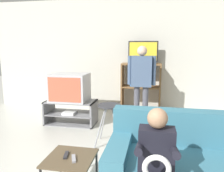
{
  "coord_description": "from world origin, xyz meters",
  "views": [
    {
      "loc": [
        0.73,
        -1.22,
        1.5
      ],
      "look_at": [
        0.09,
        2.1,
        0.9
      ],
      "focal_mm": 35.0,
      "sensor_mm": 36.0,
      "label": 1
    }
  ],
  "objects_px": {
    "television_main": "(70,87)",
    "couch": "(193,168)",
    "media_shelf": "(141,89)",
    "person_seated_child": "(156,161)",
    "person_standing_adult": "(141,78)",
    "remote_control_white": "(74,159)",
    "snack_table": "(70,162)",
    "remote_control_black": "(66,155)",
    "tv_stand": "(71,112)",
    "folding_stool": "(109,112)",
    "television_flat": "(143,53)"
  },
  "relations": [
    {
      "from": "remote_control_black",
      "to": "couch",
      "type": "height_order",
      "value": "couch"
    },
    {
      "from": "folding_stool",
      "to": "person_standing_adult",
      "type": "bearing_deg",
      "value": 66.92
    },
    {
      "from": "tv_stand",
      "to": "folding_stool",
      "type": "xyz_separation_m",
      "value": [
        0.95,
        -0.82,
        0.3
      ]
    },
    {
      "from": "media_shelf",
      "to": "remote_control_black",
      "type": "height_order",
      "value": "media_shelf"
    },
    {
      "from": "media_shelf",
      "to": "television_flat",
      "type": "distance_m",
      "value": 0.8
    },
    {
      "from": "media_shelf",
      "to": "person_standing_adult",
      "type": "height_order",
      "value": "person_standing_adult"
    },
    {
      "from": "snack_table",
      "to": "person_seated_child",
      "type": "bearing_deg",
      "value": -15.23
    },
    {
      "from": "remote_control_black",
      "to": "remote_control_white",
      "type": "height_order",
      "value": "same"
    },
    {
      "from": "tv_stand",
      "to": "person_standing_adult",
      "type": "bearing_deg",
      "value": 7.15
    },
    {
      "from": "snack_table",
      "to": "person_standing_adult",
      "type": "bearing_deg",
      "value": 75.64
    },
    {
      "from": "snack_table",
      "to": "couch",
      "type": "relative_size",
      "value": 0.27
    },
    {
      "from": "couch",
      "to": "folding_stool",
      "type": "bearing_deg",
      "value": 138.75
    },
    {
      "from": "folding_stool",
      "to": "couch",
      "type": "distance_m",
      "value": 1.46
    },
    {
      "from": "folding_stool",
      "to": "person_seated_child",
      "type": "relative_size",
      "value": 0.64
    },
    {
      "from": "snack_table",
      "to": "remote_control_black",
      "type": "xyz_separation_m",
      "value": [
        -0.05,
        0.02,
        0.06
      ]
    },
    {
      "from": "tv_stand",
      "to": "remote_control_white",
      "type": "relative_size",
      "value": 6.83
    },
    {
      "from": "folding_stool",
      "to": "person_seated_child",
      "type": "bearing_deg",
      "value": -64.78
    },
    {
      "from": "person_standing_adult",
      "to": "television_flat",
      "type": "bearing_deg",
      "value": 91.4
    },
    {
      "from": "remote_control_black",
      "to": "couch",
      "type": "xyz_separation_m",
      "value": [
        1.28,
        0.27,
        -0.16
      ]
    },
    {
      "from": "person_seated_child",
      "to": "television_main",
      "type": "bearing_deg",
      "value": 125.86
    },
    {
      "from": "remote_control_white",
      "to": "media_shelf",
      "type": "bearing_deg",
      "value": 58.12
    },
    {
      "from": "media_shelf",
      "to": "person_seated_child",
      "type": "height_order",
      "value": "media_shelf"
    },
    {
      "from": "tv_stand",
      "to": "person_seated_child",
      "type": "xyz_separation_m",
      "value": [
        1.63,
        -2.28,
        0.36
      ]
    },
    {
      "from": "couch",
      "to": "remote_control_black",
      "type": "bearing_deg",
      "value": -168.16
    },
    {
      "from": "couch",
      "to": "snack_table",
      "type": "bearing_deg",
      "value": -166.96
    },
    {
      "from": "remote_control_black",
      "to": "remote_control_white",
      "type": "xyz_separation_m",
      "value": [
        0.1,
        -0.05,
        0.0
      ]
    },
    {
      "from": "remote_control_white",
      "to": "couch",
      "type": "xyz_separation_m",
      "value": [
        1.18,
        0.32,
        -0.16
      ]
    },
    {
      "from": "snack_table",
      "to": "remote_control_black",
      "type": "relative_size",
      "value": 3.28
    },
    {
      "from": "person_standing_adult",
      "to": "media_shelf",
      "type": "bearing_deg",
      "value": 93.98
    },
    {
      "from": "television_main",
      "to": "remote_control_white",
      "type": "distance_m",
      "value": 2.29
    },
    {
      "from": "tv_stand",
      "to": "media_shelf",
      "type": "distance_m",
      "value": 1.62
    },
    {
      "from": "remote_control_white",
      "to": "person_standing_adult",
      "type": "height_order",
      "value": "person_standing_adult"
    },
    {
      "from": "snack_table",
      "to": "person_standing_adult",
      "type": "relative_size",
      "value": 0.31
    },
    {
      "from": "television_flat",
      "to": "person_seated_child",
      "type": "bearing_deg",
      "value": -84.84
    },
    {
      "from": "media_shelf",
      "to": "couch",
      "type": "distance_m",
      "value": 2.74
    },
    {
      "from": "tv_stand",
      "to": "couch",
      "type": "xyz_separation_m",
      "value": [
        2.03,
        -1.76,
        0.04
      ]
    },
    {
      "from": "media_shelf",
      "to": "person_seated_child",
      "type": "distance_m",
      "value": 3.16
    },
    {
      "from": "person_standing_adult",
      "to": "person_seated_child",
      "type": "bearing_deg",
      "value": -83.77
    },
    {
      "from": "remote_control_white",
      "to": "person_standing_adult",
      "type": "bearing_deg",
      "value": 54.25
    },
    {
      "from": "television_main",
      "to": "remote_control_black",
      "type": "bearing_deg",
      "value": -69.41
    },
    {
      "from": "television_main",
      "to": "snack_table",
      "type": "relative_size",
      "value": 1.52
    },
    {
      "from": "tv_stand",
      "to": "person_seated_child",
      "type": "distance_m",
      "value": 2.83
    },
    {
      "from": "tv_stand",
      "to": "person_standing_adult",
      "type": "xyz_separation_m",
      "value": [
        1.37,
        0.17,
        0.7
      ]
    },
    {
      "from": "tv_stand",
      "to": "person_standing_adult",
      "type": "height_order",
      "value": "person_standing_adult"
    },
    {
      "from": "television_main",
      "to": "remote_control_white",
      "type": "height_order",
      "value": "television_main"
    },
    {
      "from": "remote_control_white",
      "to": "couch",
      "type": "bearing_deg",
      "value": -7.52
    },
    {
      "from": "tv_stand",
      "to": "television_main",
      "type": "bearing_deg",
      "value": 146.59
    },
    {
      "from": "snack_table",
      "to": "person_standing_adult",
      "type": "distance_m",
      "value": 2.36
    },
    {
      "from": "snack_table",
      "to": "couch",
      "type": "bearing_deg",
      "value": 13.04
    },
    {
      "from": "television_main",
      "to": "couch",
      "type": "distance_m",
      "value": 2.75
    }
  ]
}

